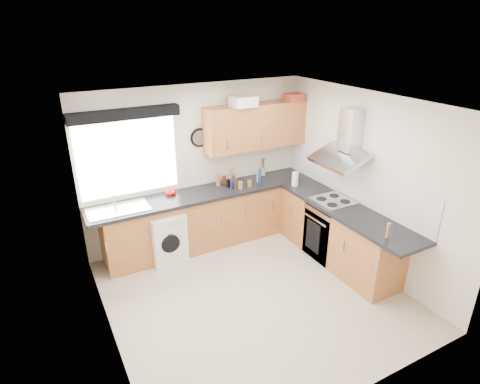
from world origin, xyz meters
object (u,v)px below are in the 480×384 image
extractor_hood (344,143)px  upper_cabinets (256,126)px  washing_machine (165,236)px  oven (330,230)px

extractor_hood → upper_cabinets: upper_cabinets is taller
extractor_hood → washing_machine: 2.93m
washing_machine → extractor_hood: bearing=-31.7°
extractor_hood → washing_machine: (-2.33, 1.10, -1.39)m
oven → upper_cabinets: 1.99m
oven → upper_cabinets: upper_cabinets is taller
washing_machine → oven: bearing=-32.7°
washing_machine → upper_cabinets: bearing=1.2°
oven → upper_cabinets: (-0.55, 1.32, 1.38)m
upper_cabinets → washing_machine: bearing=-172.4°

